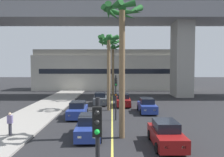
# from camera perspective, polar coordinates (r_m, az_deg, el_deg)

# --- Properties ---
(lane_stripe_center) EXTENTS (0.14, 56.00, 0.01)m
(lane_stripe_center) POSITION_cam_1_polar(r_m,az_deg,el_deg) (24.21, -0.02, -8.93)
(lane_stripe_center) COLOR #DBCC4C
(lane_stripe_center) RESTS_ON ground
(bridge_overpass) EXTENTS (76.14, 8.00, 16.68)m
(bridge_overpass) POSITION_cam_1_polar(r_m,az_deg,el_deg) (39.40, 1.51, 14.96)
(bridge_overpass) COLOR gray
(bridge_overpass) RESTS_ON ground
(pier_building_backdrop) EXTENTS (33.25, 8.04, 8.58)m
(pier_building_backdrop) POSITION_cam_1_polar(r_m,az_deg,el_deg) (50.53, -0.04, 2.09)
(pier_building_backdrop) COLOR beige
(pier_building_backdrop) RESTS_ON ground
(car_queue_front) EXTENTS (1.92, 4.14, 1.56)m
(car_queue_front) POSITION_cam_1_polar(r_m,az_deg,el_deg) (30.40, -3.02, -5.13)
(car_queue_front) COLOR #4C5156
(car_queue_front) RESTS_ON ground
(car_queue_second) EXTENTS (1.95, 4.16, 1.56)m
(car_queue_second) POSITION_cam_1_polar(r_m,az_deg,el_deg) (16.62, -5.81, -11.95)
(car_queue_second) COLOR navy
(car_queue_second) RESTS_ON ground
(car_queue_third) EXTENTS (1.85, 4.11, 1.56)m
(car_queue_third) POSITION_cam_1_polar(r_m,az_deg,el_deg) (25.35, 8.67, -6.78)
(car_queue_third) COLOR navy
(car_queue_third) RESTS_ON ground
(car_queue_fourth) EXTENTS (1.87, 4.12, 1.56)m
(car_queue_fourth) POSITION_cam_1_polar(r_m,az_deg,el_deg) (15.21, 13.29, -13.43)
(car_queue_fourth) COLOR maroon
(car_queue_fourth) RESTS_ON ground
(car_queue_fifth) EXTENTS (1.86, 4.12, 1.56)m
(car_queue_fifth) POSITION_cam_1_polar(r_m,az_deg,el_deg) (29.13, 2.77, -5.48)
(car_queue_fifth) COLOR maroon
(car_queue_fifth) RESTS_ON ground
(car_queue_sixth) EXTENTS (1.93, 4.15, 1.56)m
(car_queue_sixth) POSITION_cam_1_polar(r_m,az_deg,el_deg) (22.90, -8.66, -7.83)
(car_queue_sixth) COLOR navy
(car_queue_sixth) RESTS_ON ground
(traffic_light_median_near) EXTENTS (0.24, 0.37, 4.20)m
(traffic_light_median_near) POSITION_cam_1_polar(r_m,az_deg,el_deg) (6.25, -3.70, -18.45)
(traffic_light_median_near) COLOR black
(traffic_light_median_near) RESTS_ON ground
(traffic_light_median_far) EXTENTS (0.24, 0.37, 4.20)m
(traffic_light_median_far) POSITION_cam_1_polar(r_m,az_deg,el_deg) (21.12, 0.90, -3.24)
(traffic_light_median_far) COLOR black
(traffic_light_median_far) RESTS_ON ground
(palm_tree_near_median) EXTENTS (3.17, 3.17, 9.03)m
(palm_tree_near_median) POSITION_cam_1_polar(r_m,az_deg,el_deg) (33.54, -0.74, 6.89)
(palm_tree_near_median) COLOR brown
(palm_tree_near_median) RESTS_ON ground
(palm_tree_mid_median) EXTENTS (2.47, 2.65, 8.92)m
(palm_tree_mid_median) POSITION_cam_1_polar(r_m,az_deg,el_deg) (40.23, 0.18, 5.25)
(palm_tree_mid_median) COLOR brown
(palm_tree_mid_median) RESTS_ON ground
(palm_tree_far_median) EXTENTS (2.99, 2.97, 9.38)m
(palm_tree_far_median) POSITION_cam_1_polar(r_m,az_deg,el_deg) (15.99, 2.46, 11.76)
(palm_tree_far_median) COLOR brown
(palm_tree_far_median) RESTS_ON ground
(palm_tree_farthest_median) EXTENTS (2.58, 2.69, 8.66)m
(palm_tree_farthest_median) POSITION_cam_1_polar(r_m,az_deg,el_deg) (26.02, -0.90, 7.61)
(palm_tree_farthest_median) COLOR brown
(palm_tree_farthest_median) RESTS_ON ground
(pedestrian_near_crosswalk) EXTENTS (0.34, 0.22, 1.62)m
(pedestrian_near_crosswalk) POSITION_cam_1_polar(r_m,az_deg,el_deg) (17.88, -24.20, -10.22)
(pedestrian_near_crosswalk) COLOR #2D2D38
(pedestrian_near_crosswalk) RESTS_ON sidewalk_left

